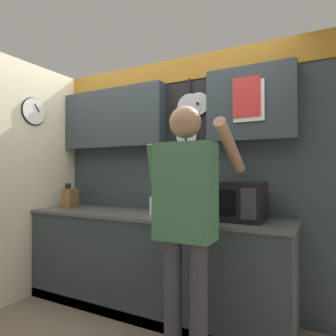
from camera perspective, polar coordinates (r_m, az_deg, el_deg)
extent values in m
plane|color=#756651|center=(3.07, -3.34, -25.44)|extent=(14.00, 14.00, 0.00)
cube|color=#2D383D|center=(2.91, -3.33, -17.73)|extent=(2.50, 0.60, 0.86)
cube|color=#4C4C4C|center=(2.82, -3.32, -9.04)|extent=(2.53, 0.63, 0.03)
cube|color=black|center=(2.84, -6.50, -26.51)|extent=(2.50, 0.06, 0.09)
cube|color=#2D383D|center=(3.07, -0.21, -2.14)|extent=(3.10, 0.04, 2.41)
cube|color=#99661E|center=(3.21, -0.47, 17.72)|extent=(3.06, 0.02, 0.23)
cube|color=#2D383D|center=(3.38, -10.45, 9.20)|extent=(1.26, 0.16, 0.63)
cube|color=#2D383D|center=(2.73, 15.47, 11.65)|extent=(0.75, 0.16, 0.63)
cube|color=black|center=(2.94, 3.92, 4.40)|extent=(0.49, 0.01, 1.23)
cylinder|color=#B7B7BC|center=(2.97, 4.09, 11.57)|extent=(0.25, 0.02, 0.25)
cube|color=black|center=(3.01, 4.04, 15.29)|extent=(0.02, 0.02, 0.14)
cylinder|color=#B7B7BC|center=(2.93, 3.56, 6.03)|extent=(0.21, 0.02, 0.21)
cube|color=black|center=(2.95, 3.51, 9.54)|extent=(0.02, 0.02, 0.15)
cylinder|color=#2D2D33|center=(2.91, 3.50, 1.20)|extent=(0.21, 0.02, 0.21)
cube|color=black|center=(2.92, 3.45, 4.75)|extent=(0.02, 0.02, 0.15)
cylinder|color=black|center=(2.91, 4.01, -4.79)|extent=(0.28, 0.02, 0.28)
cube|color=black|center=(2.89, 3.96, -0.55)|extent=(0.02, 0.02, 0.15)
cylinder|color=silver|center=(2.94, 5.76, 12.05)|extent=(0.22, 0.01, 0.22)
sphere|color=black|center=(2.92, 5.63, 12.13)|extent=(0.03, 0.03, 0.03)
cylinder|color=red|center=(2.99, 0.22, -2.56)|extent=(0.01, 0.01, 0.19)
ellipsoid|color=red|center=(3.00, 0.22, -4.63)|extent=(0.05, 0.01, 0.05)
cylinder|color=silver|center=(2.96, 1.59, -2.41)|extent=(0.01, 0.01, 0.17)
ellipsoid|color=silver|center=(2.96, 1.59, -4.36)|extent=(0.05, 0.01, 0.05)
cylinder|color=silver|center=(2.92, 3.00, -3.11)|extent=(0.01, 0.01, 0.24)
ellipsoid|color=silver|center=(2.93, 3.01, -5.78)|extent=(0.06, 0.01, 0.05)
cylinder|color=silver|center=(2.89, 4.45, -3.03)|extent=(0.01, 0.01, 0.23)
ellipsoid|color=silver|center=(2.90, 4.45, -5.54)|extent=(0.05, 0.01, 0.04)
cylinder|color=silver|center=(2.86, 5.92, -2.53)|extent=(0.01, 0.01, 0.18)
ellipsoid|color=silver|center=(2.86, 5.92, -4.60)|extent=(0.05, 0.01, 0.05)
cylinder|color=black|center=(2.83, 7.43, -2.82)|extent=(0.01, 0.01, 0.20)
ellipsoid|color=black|center=(2.84, 7.43, -5.10)|extent=(0.04, 0.01, 0.03)
cube|color=white|center=(2.65, 15.10, 12.23)|extent=(0.26, 0.02, 0.34)
cube|color=red|center=(2.65, 14.69, 12.96)|extent=(0.23, 0.02, 0.34)
cube|color=beige|center=(3.38, -26.07, -1.93)|extent=(0.04, 1.60, 2.41)
cylinder|color=white|center=(3.48, -24.16, 9.82)|extent=(0.02, 0.27, 0.27)
torus|color=black|center=(3.48, -24.20, 9.81)|extent=(0.02, 0.29, 0.29)
cube|color=black|center=(3.49, -23.69, 10.43)|extent=(0.01, 0.06, 0.09)
cube|color=black|center=(2.51, 11.97, -6.11)|extent=(0.52, 0.37, 0.31)
cube|color=black|center=(2.35, 9.36, -6.48)|extent=(0.29, 0.01, 0.19)
cube|color=#333338|center=(2.28, 15.08, -6.62)|extent=(0.11, 0.01, 0.23)
cube|color=brown|center=(3.47, -18.12, -5.49)|extent=(0.13, 0.16, 0.21)
cylinder|color=black|center=(3.47, -18.89, -3.30)|extent=(0.02, 0.02, 0.06)
cylinder|color=black|center=(3.45, -18.64, -3.24)|extent=(0.02, 0.03, 0.07)
cylinder|color=black|center=(3.43, -18.38, -3.40)|extent=(0.02, 0.02, 0.05)
cylinder|color=black|center=(3.42, -18.13, -3.30)|extent=(0.02, 0.03, 0.06)
cylinder|color=white|center=(2.80, -2.25, -7.15)|extent=(0.13, 0.13, 0.16)
cylinder|color=silver|center=(2.77, -2.24, -5.24)|extent=(0.02, 0.04, 0.22)
cylinder|color=tan|center=(2.78, -2.11, -5.59)|extent=(0.04, 0.04, 0.19)
cylinder|color=tan|center=(2.78, -1.89, -5.44)|extent=(0.05, 0.02, 0.20)
cylinder|color=red|center=(2.79, -2.41, -4.44)|extent=(0.03, 0.03, 0.30)
cylinder|color=silver|center=(2.78, -2.52, -5.53)|extent=(0.04, 0.04, 0.19)
cylinder|color=tan|center=(2.80, -1.64, -4.43)|extent=(0.06, 0.05, 0.30)
cylinder|color=black|center=(2.78, -2.30, -4.54)|extent=(0.07, 0.03, 0.29)
cylinder|color=#383842|center=(2.16, 0.96, -24.18)|extent=(0.12, 0.12, 0.84)
cylinder|color=#383842|center=(2.09, 5.81, -24.99)|extent=(0.12, 0.12, 0.84)
cube|color=#3D704C|center=(1.95, 3.32, -4.43)|extent=(0.38, 0.22, 0.63)
sphere|color=#A87A5B|center=(1.97, 3.31, 8.70)|extent=(0.21, 0.21, 0.21)
cylinder|color=#3D704C|center=(2.08, -2.09, -3.05)|extent=(0.08, 0.20, 0.56)
cylinder|color=#A87A5B|center=(2.10, 11.81, 3.88)|extent=(0.08, 0.52, 0.35)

